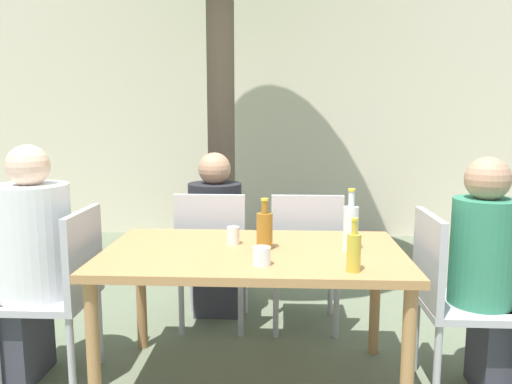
{
  "coord_description": "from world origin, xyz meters",
  "views": [
    {
      "loc": [
        0.14,
        -2.43,
        1.39
      ],
      "look_at": [
        0.0,
        0.3,
        0.97
      ],
      "focal_mm": 35.0,
      "sensor_mm": 36.0,
      "label": 1
    }
  ],
  "objects_px": {
    "person_seated_0": "(21,276)",
    "amber_bottle_2": "(265,230)",
    "patio_chair_1": "(450,292)",
    "person_seated_2": "(217,243)",
    "drinking_glass_1": "(233,235)",
    "patio_chair_0": "(64,285)",
    "oil_cruet_1": "(354,251)",
    "person_seated_1": "(499,291)",
    "patio_chair_3": "(306,253)",
    "dining_table_front": "(253,265)",
    "drinking_glass_0": "(262,256)",
    "water_bottle_0": "(351,227)",
    "patio_chair_2": "(213,252)"
  },
  "relations": [
    {
      "from": "patio_chair_0",
      "to": "person_seated_0",
      "type": "height_order",
      "value": "person_seated_0"
    },
    {
      "from": "dining_table_front",
      "to": "person_seated_1",
      "type": "bearing_deg",
      "value": -0.0
    },
    {
      "from": "patio_chair_2",
      "to": "person_seated_1",
      "type": "distance_m",
      "value": 1.67
    },
    {
      "from": "drinking_glass_1",
      "to": "patio_chair_1",
      "type": "bearing_deg",
      "value": -5.8
    },
    {
      "from": "dining_table_front",
      "to": "patio_chair_0",
      "type": "bearing_deg",
      "value": 180.0
    },
    {
      "from": "dining_table_front",
      "to": "person_seated_0",
      "type": "bearing_deg",
      "value": -180.0
    },
    {
      "from": "patio_chair_3",
      "to": "drinking_glass_0",
      "type": "distance_m",
      "value": 0.99
    },
    {
      "from": "person_seated_0",
      "to": "water_bottle_0",
      "type": "distance_m",
      "value": 1.72
    },
    {
      "from": "patio_chair_1",
      "to": "person_seated_2",
      "type": "relative_size",
      "value": 0.79
    },
    {
      "from": "dining_table_front",
      "to": "patio_chair_1",
      "type": "bearing_deg",
      "value": 0.0
    },
    {
      "from": "patio_chair_1",
      "to": "water_bottle_0",
      "type": "relative_size",
      "value": 2.92
    },
    {
      "from": "patio_chair_1",
      "to": "drinking_glass_0",
      "type": "height_order",
      "value": "patio_chair_1"
    },
    {
      "from": "patio_chair_1",
      "to": "amber_bottle_2",
      "type": "height_order",
      "value": "amber_bottle_2"
    },
    {
      "from": "patio_chair_2",
      "to": "water_bottle_0",
      "type": "xyz_separation_m",
      "value": [
        0.79,
        -0.66,
        0.32
      ]
    },
    {
      "from": "person_seated_1",
      "to": "amber_bottle_2",
      "type": "height_order",
      "value": "person_seated_1"
    },
    {
      "from": "patio_chair_0",
      "to": "oil_cruet_1",
      "type": "xyz_separation_m",
      "value": [
        1.44,
        -0.33,
        0.29
      ]
    },
    {
      "from": "dining_table_front",
      "to": "patio_chair_3",
      "type": "bearing_deg",
      "value": 65.96
    },
    {
      "from": "patio_chair_1",
      "to": "water_bottle_0",
      "type": "bearing_deg",
      "value": 88.17
    },
    {
      "from": "dining_table_front",
      "to": "oil_cruet_1",
      "type": "xyz_separation_m",
      "value": [
        0.46,
        -0.33,
        0.17
      ]
    },
    {
      "from": "patio_chair_2",
      "to": "oil_cruet_1",
      "type": "bearing_deg",
      "value": 127.07
    },
    {
      "from": "patio_chair_0",
      "to": "patio_chair_3",
      "type": "relative_size",
      "value": 1.0
    },
    {
      "from": "dining_table_front",
      "to": "drinking_glass_1",
      "type": "relative_size",
      "value": 16.23
    },
    {
      "from": "patio_chair_0",
      "to": "person_seated_1",
      "type": "distance_m",
      "value": 2.21
    },
    {
      "from": "patio_chair_2",
      "to": "drinking_glass_1",
      "type": "xyz_separation_m",
      "value": [
        0.19,
        -0.56,
        0.25
      ]
    },
    {
      "from": "person_seated_2",
      "to": "water_bottle_0",
      "type": "relative_size",
      "value": 3.69
    },
    {
      "from": "patio_chair_2",
      "to": "dining_table_front",
      "type": "bearing_deg",
      "value": 114.04
    },
    {
      "from": "amber_bottle_2",
      "to": "drinking_glass_0",
      "type": "xyz_separation_m",
      "value": [
        -0.0,
        -0.28,
        -0.06
      ]
    },
    {
      "from": "patio_chair_1",
      "to": "person_seated_1",
      "type": "height_order",
      "value": "person_seated_1"
    },
    {
      "from": "patio_chair_3",
      "to": "amber_bottle_2",
      "type": "bearing_deg",
      "value": 69.54
    },
    {
      "from": "person_seated_0",
      "to": "amber_bottle_2",
      "type": "distance_m",
      "value": 1.3
    },
    {
      "from": "person_seated_1",
      "to": "person_seated_2",
      "type": "bearing_deg",
      "value": 59.1
    },
    {
      "from": "person_seated_0",
      "to": "person_seated_2",
      "type": "height_order",
      "value": "person_seated_0"
    },
    {
      "from": "patio_chair_1",
      "to": "oil_cruet_1",
      "type": "height_order",
      "value": "oil_cruet_1"
    },
    {
      "from": "patio_chair_0",
      "to": "amber_bottle_2",
      "type": "distance_m",
      "value": 1.09
    },
    {
      "from": "person_seated_0",
      "to": "person_seated_2",
      "type": "distance_m",
      "value": 1.29
    },
    {
      "from": "drinking_glass_0",
      "to": "drinking_glass_1",
      "type": "distance_m",
      "value": 0.4
    },
    {
      "from": "dining_table_front",
      "to": "person_seated_1",
      "type": "distance_m",
      "value": 1.23
    },
    {
      "from": "patio_chair_0",
      "to": "water_bottle_0",
      "type": "relative_size",
      "value": 2.92
    },
    {
      "from": "oil_cruet_1",
      "to": "amber_bottle_2",
      "type": "bearing_deg",
      "value": 138.76
    },
    {
      "from": "person_seated_0",
      "to": "drinking_glass_1",
      "type": "distance_m",
      "value": 1.13
    },
    {
      "from": "patio_chair_2",
      "to": "person_seated_2",
      "type": "bearing_deg",
      "value": -90.0
    },
    {
      "from": "dining_table_front",
      "to": "person_seated_2",
      "type": "xyz_separation_m",
      "value": [
        -0.3,
        0.91,
        -0.13
      ]
    },
    {
      "from": "patio_chair_0",
      "to": "person_seated_2",
      "type": "relative_size",
      "value": 0.79
    },
    {
      "from": "dining_table_front",
      "to": "drinking_glass_0",
      "type": "distance_m",
      "value": 0.29
    },
    {
      "from": "water_bottle_0",
      "to": "patio_chair_0",
      "type": "bearing_deg",
      "value": -179.38
    },
    {
      "from": "patio_chair_1",
      "to": "drinking_glass_1",
      "type": "relative_size",
      "value": 9.87
    },
    {
      "from": "patio_chair_1",
      "to": "drinking_glass_1",
      "type": "height_order",
      "value": "patio_chair_1"
    },
    {
      "from": "patio_chair_2",
      "to": "drinking_glass_1",
      "type": "distance_m",
      "value": 0.65
    },
    {
      "from": "person_seated_1",
      "to": "person_seated_2",
      "type": "height_order",
      "value": "person_seated_1"
    },
    {
      "from": "person_seated_1",
      "to": "person_seated_2",
      "type": "xyz_separation_m",
      "value": [
        -1.53,
        0.91,
        -0.02
      ]
    }
  ]
}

